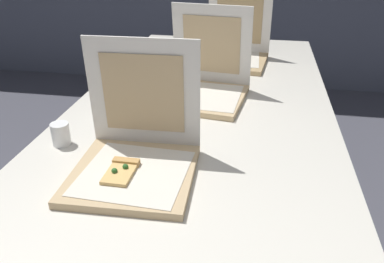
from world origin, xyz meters
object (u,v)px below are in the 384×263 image
pizza_box_middle (204,85)px  cup_white_near_center (61,134)px  pizza_box_front (135,155)px  table (195,133)px  cup_white_far (147,77)px  pizza_box_back (234,52)px  cup_white_mid (106,106)px

pizza_box_middle → cup_white_near_center: pizza_box_middle is taller
pizza_box_front → table: bearing=69.4°
pizza_box_front → cup_white_far: 0.69m
table → cup_white_far: bearing=128.7°
pizza_box_middle → pizza_box_back: size_ratio=1.02×
cup_white_near_center → table: bearing=30.2°
table → pizza_box_front: 0.37m
pizza_box_middle → cup_white_mid: bearing=-136.5°
cup_white_far → cup_white_mid: bearing=-100.4°
pizza_box_front → pizza_box_middle: pizza_box_front is taller
cup_white_mid → cup_white_far: 0.34m
pizza_box_middle → pizza_box_back: bearing=88.2°
table → cup_white_near_center: bearing=-149.8°
pizza_box_middle → cup_white_mid: pizza_box_middle is taller
pizza_box_middle → cup_white_far: pizza_box_middle is taller
table → cup_white_near_center: (-0.39, -0.23, 0.08)m
table → pizza_box_middle: bearing=91.3°
pizza_box_front → pizza_box_middle: (0.11, 0.58, 0.00)m
pizza_box_middle → cup_white_far: (-0.26, 0.09, -0.02)m
pizza_box_middle → cup_white_near_center: size_ratio=5.13×
table → pizza_box_front: pizza_box_front is taller
pizza_box_middle → cup_white_far: bearing=167.6°
table → pizza_box_middle: size_ratio=6.61×
pizza_box_middle → pizza_box_back: pizza_box_back is taller
table → cup_white_near_center: size_ratio=33.92×
pizza_box_back → cup_white_far: bearing=-124.0°
cup_white_near_center → cup_white_far: same height
table → cup_white_mid: size_ratio=33.92×
cup_white_near_center → pizza_box_middle: bearing=50.5°
table → cup_white_mid: (-0.33, 0.00, 0.08)m
pizza_box_back → cup_white_near_center: pizza_box_back is taller
pizza_box_back → cup_white_mid: size_ratio=5.03×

